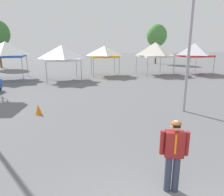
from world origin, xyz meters
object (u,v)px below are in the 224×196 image
at_px(canopy_tent_right_of_center, 194,50).
at_px(tree_behind_tents_right, 157,36).
at_px(canopy_tent_far_left, 62,53).
at_px(canopy_tent_left_of_center, 155,50).
at_px(traffic_cone_lot_center, 38,109).
at_px(person_foreground, 174,151).
at_px(canopy_tent_behind_center, 6,49).
at_px(canopy_tent_far_right, 104,52).

relative_size(canopy_tent_right_of_center, tree_behind_tents_right, 0.53).
relative_size(canopy_tent_far_left, canopy_tent_right_of_center, 0.98).
height_order(canopy_tent_left_of_center, canopy_tent_right_of_center, canopy_tent_left_of_center).
xyz_separation_m(tree_behind_tents_right, traffic_cone_lot_center, (-17.04, -23.13, -4.36)).
xyz_separation_m(person_foreground, traffic_cone_lot_center, (-3.57, 6.59, -0.78)).
relative_size(canopy_tent_behind_center, canopy_tent_far_right, 1.15).
bearing_deg(canopy_tent_far_right, canopy_tent_left_of_center, -6.92).
bearing_deg(canopy_tent_far_left, tree_behind_tents_right, 40.20).
distance_m(canopy_tent_far_left, tree_behind_tents_right, 20.60).
height_order(canopy_tent_far_left, tree_behind_tents_right, tree_behind_tents_right).
bearing_deg(canopy_tent_left_of_center, person_foreground, -113.56).
bearing_deg(canopy_tent_far_left, canopy_tent_left_of_center, 8.72).
bearing_deg(traffic_cone_lot_center, canopy_tent_far_right, 64.18).
distance_m(canopy_tent_behind_center, canopy_tent_right_of_center, 19.72).
relative_size(canopy_tent_far_left, canopy_tent_left_of_center, 0.95).
height_order(canopy_tent_far_left, canopy_tent_left_of_center, canopy_tent_left_of_center).
relative_size(canopy_tent_far_left, person_foreground, 1.88).
xyz_separation_m(canopy_tent_right_of_center, tree_behind_tents_right, (1.08, 12.21, 1.95)).
relative_size(canopy_tent_left_of_center, canopy_tent_right_of_center, 1.02).
bearing_deg(canopy_tent_far_right, canopy_tent_behind_center, -177.57).
relative_size(canopy_tent_far_left, traffic_cone_lot_center, 6.64).
distance_m(person_foreground, traffic_cone_lot_center, 7.54).
bearing_deg(canopy_tent_far_right, canopy_tent_right_of_center, -6.79).
height_order(canopy_tent_behind_center, canopy_tent_far_left, canopy_tent_behind_center).
relative_size(canopy_tent_behind_center, person_foreground, 2.01).
bearing_deg(canopy_tent_far_left, canopy_tent_far_right, 26.35).
bearing_deg(canopy_tent_behind_center, tree_behind_tents_right, 28.77).
distance_m(canopy_tent_behind_center, person_foreground, 19.80).
bearing_deg(tree_behind_tents_right, canopy_tent_right_of_center, -95.08).
distance_m(person_foreground, tree_behind_tents_right, 32.83).
distance_m(canopy_tent_far_right, traffic_cone_lot_center, 13.65).
bearing_deg(person_foreground, canopy_tent_left_of_center, 66.44).
bearing_deg(canopy_tent_behind_center, canopy_tent_far_right, 2.43).
xyz_separation_m(canopy_tent_far_left, traffic_cone_lot_center, (-1.39, -9.90, -2.28)).
bearing_deg(canopy_tent_far_left, person_foreground, -82.47).
bearing_deg(canopy_tent_right_of_center, tree_behind_tents_right, 84.92).
bearing_deg(canopy_tent_right_of_center, canopy_tent_far_right, 173.21).
xyz_separation_m(canopy_tent_behind_center, canopy_tent_far_right, (9.62, 0.41, -0.32)).
xyz_separation_m(canopy_tent_left_of_center, canopy_tent_right_of_center, (4.52, -0.53, -0.05)).
bearing_deg(traffic_cone_lot_center, person_foreground, -61.59).
height_order(canopy_tent_far_right, canopy_tent_right_of_center, canopy_tent_right_of_center).
relative_size(canopy_tent_behind_center, canopy_tent_right_of_center, 1.05).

